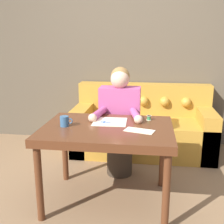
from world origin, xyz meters
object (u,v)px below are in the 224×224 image
(couch, at_px, (143,128))
(mug, at_px, (65,121))
(thread_spool, at_px, (149,118))
(dining_table, at_px, (107,135))
(scissors, at_px, (108,123))
(person, at_px, (120,122))

(couch, height_order, mug, couch)
(thread_spool, bearing_deg, mug, -158.16)
(dining_table, height_order, thread_spool, thread_spool)
(dining_table, height_order, mug, mug)
(scissors, bearing_deg, person, 82.27)
(dining_table, distance_m, mug, 0.39)
(person, xyz_separation_m, scissors, (-0.06, -0.44, 0.13))
(couch, distance_m, scissors, 1.27)
(couch, xyz_separation_m, thread_spool, (0.08, -1.03, 0.43))
(dining_table, height_order, person, person)
(mug, xyz_separation_m, thread_spool, (0.72, 0.29, -0.02))
(dining_table, xyz_separation_m, person, (0.05, 0.55, -0.04))
(couch, bearing_deg, person, -107.56)
(dining_table, distance_m, scissors, 0.14)
(dining_table, xyz_separation_m, mug, (-0.37, -0.04, 0.13))
(dining_table, bearing_deg, couch, 77.70)
(scissors, bearing_deg, mug, -156.84)
(couch, height_order, thread_spool, couch)
(person, height_order, mug, person)
(mug, bearing_deg, scissors, 23.16)
(couch, distance_m, thread_spool, 1.12)
(couch, bearing_deg, mug, -116.10)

